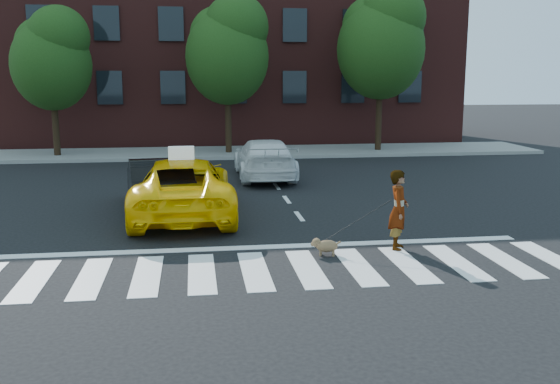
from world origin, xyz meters
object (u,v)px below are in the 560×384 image
tree_left (52,55)px  dog (325,246)px  black_sedan (159,184)px  white_suv (265,159)px  taxi (182,187)px  tree_mid (228,46)px  tree_right (382,38)px  woman (399,210)px

tree_left → dog: bearing=-62.3°
black_sedan → white_suv: size_ratio=0.92×
white_suv → taxi: bearing=64.0°
tree_mid → tree_left: bearing=180.0°
tree_mid → white_suv: size_ratio=1.47×
tree_mid → tree_right: (7.00, -0.00, 0.41)m
taxi → woman: woman is taller
black_sedan → dog: 5.93m
tree_left → tree_mid: bearing=-0.0°
black_sedan → woman: (5.19, -4.45, 0.11)m
tree_mid → woman: bearing=-80.7°
tree_right → taxi: bearing=-126.4°
taxi → dog: size_ratio=8.85×
black_sedan → white_suv: bearing=-132.1°
tree_left → tree_mid: 7.51m
black_sedan → white_suv: 6.06m
tree_left → black_sedan: bearing=-66.7°
taxi → black_sedan: taxi is taller
taxi → white_suv: size_ratio=1.14×
white_suv → dog: bearing=91.1°
white_suv → dog: (0.12, -9.71, -0.49)m
white_suv → woman: bearing=100.9°
taxi → woman: (4.55, -3.80, 0.08)m
tree_left → dog: 18.74m
tree_mid → white_suv: 7.72m
black_sedan → dog: size_ratio=7.17×
tree_right → black_sedan: bearing=-129.9°
tree_right → white_suv: tree_right is taller
woman → tree_mid: bearing=31.0°
tree_mid → dog: size_ratio=11.46×
woman → tree_left: bearing=54.1°
tree_right → white_suv: size_ratio=1.60×
tree_mid → black_sedan: tree_mid is taller
white_suv → woman: woman is taller
tree_left → woman: bearing=-57.5°
taxi → black_sedan: 0.92m
tree_left → woman: 19.18m
taxi → tree_left: bearing=-65.8°
tree_right → woman: size_ratio=4.55×
tree_left → taxi: 13.82m
tree_mid → taxi: size_ratio=1.29×
tree_mid → white_suv: tree_mid is taller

